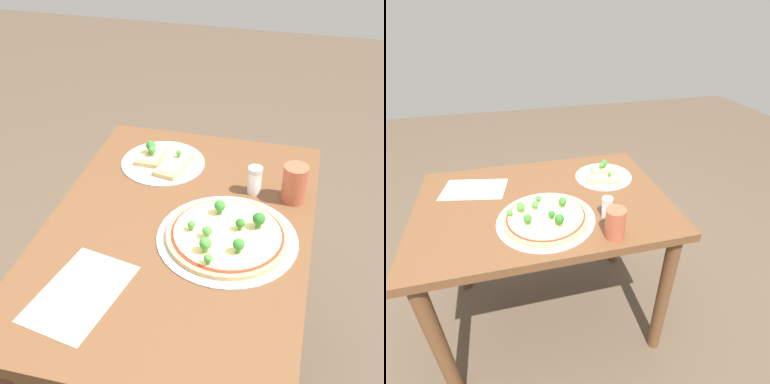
% 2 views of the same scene
% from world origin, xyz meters
% --- Properties ---
extents(dining_table, '(1.08, 0.75, 0.77)m').
position_xyz_m(dining_table, '(0.00, 0.00, 0.65)').
color(dining_table, brown).
rests_on(dining_table, ground_plane).
extents(pizza_tray_whole, '(0.39, 0.39, 0.07)m').
position_xyz_m(pizza_tray_whole, '(0.01, 0.15, 0.78)').
color(pizza_tray_whole, '#B7B7BC').
rests_on(pizza_tray_whole, dining_table).
extents(pizza_tray_slice, '(0.28, 0.28, 0.07)m').
position_xyz_m(pizza_tray_slice, '(-0.32, -0.13, 0.78)').
color(pizza_tray_slice, '#B7B7BC').
rests_on(pizza_tray_slice, dining_table).
extents(drinking_cup, '(0.07, 0.07, 0.12)m').
position_xyz_m(drinking_cup, '(-0.22, 0.30, 0.83)').
color(drinking_cup, '#AD5138').
rests_on(drinking_cup, dining_table).
extents(condiment_shaker, '(0.04, 0.04, 0.09)m').
position_xyz_m(condiment_shaker, '(-0.23, 0.18, 0.81)').
color(condiment_shaker, silver).
rests_on(condiment_shaker, dining_table).
extents(paper_menu, '(0.31, 0.23, 0.00)m').
position_xyz_m(paper_menu, '(0.30, -0.17, 0.77)').
color(paper_menu, silver).
rests_on(paper_menu, dining_table).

